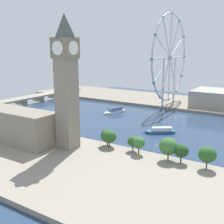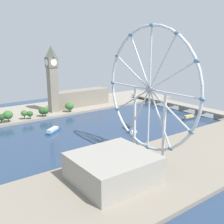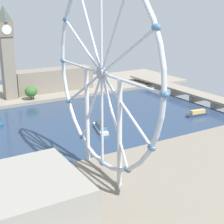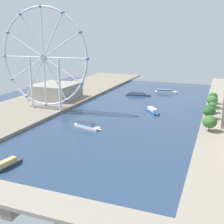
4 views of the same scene
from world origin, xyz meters
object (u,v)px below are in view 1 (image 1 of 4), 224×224
(parliament_block, at_px, (8,124))
(ferris_wheel, at_px, (170,58))
(riverside_hall, at_px, (217,98))
(tour_boat_3, at_px, (161,131))
(river_bridge, at_px, (21,100))
(tour_boat_1, at_px, (115,111))
(tour_boat_4, at_px, (62,101))
(clock_tower, at_px, (66,81))

(parliament_block, relative_size, ferris_wheel, 0.79)
(riverside_hall, bearing_deg, tour_boat_3, 173.39)
(river_bridge, xyz_separation_m, tour_boat_1, (24.02, -123.94, -3.62))
(tour_boat_4, bearing_deg, clock_tower, -38.42)
(river_bridge, distance_m, tour_boat_1, 126.29)
(clock_tower, xyz_separation_m, river_bridge, (93.51, 160.54, -43.16))
(river_bridge, xyz_separation_m, tour_boat_4, (35.70, -35.19, -3.84))
(parliament_block, height_order, tour_boat_3, parliament_block)
(parliament_block, xyz_separation_m, ferris_wheel, (193.15, -48.59, 42.77))
(riverside_hall, bearing_deg, tour_boat_4, 112.79)
(riverside_hall, height_order, river_bridge, riverside_hall)
(parliament_block, xyz_separation_m, tour_boat_3, (84.79, -86.10, -12.64))
(ferris_wheel, relative_size, river_bridge, 0.50)
(clock_tower, distance_m, tour_boat_1, 131.69)
(tour_boat_1, xyz_separation_m, tour_boat_3, (-42.86, -72.60, -0.24))
(tour_boat_1, bearing_deg, parliament_block, 9.25)
(river_bridge, bearing_deg, tour_boat_4, -44.59)
(parliament_block, relative_size, river_bridge, 0.39)
(parliament_block, height_order, tour_boat_4, parliament_block)
(riverside_hall, height_order, tour_boat_4, riverside_hall)
(tour_boat_3, relative_size, tour_boat_4, 1.08)
(tour_boat_3, distance_m, tour_boat_4, 170.31)
(clock_tower, bearing_deg, ferris_wheel, 0.47)
(parliament_block, distance_m, riverside_hall, 236.09)
(clock_tower, relative_size, riverside_hall, 1.67)
(parliament_block, bearing_deg, tour_boat_4, 28.37)
(tour_boat_1, height_order, tour_boat_3, tour_boat_1)
(tour_boat_4, bearing_deg, parliament_block, -54.18)
(riverside_hall, xyz_separation_m, tour_boat_1, (-85.72, 87.50, -9.76))
(ferris_wheel, bearing_deg, tour_boat_3, -160.91)
(parliament_block, relative_size, tour_boat_4, 3.71)
(riverside_hall, xyz_separation_m, tour_boat_4, (-74.04, 176.24, -9.98))
(tour_boat_3, height_order, tour_boat_4, tour_boat_4)
(clock_tower, height_order, parliament_block, clock_tower)
(riverside_hall, bearing_deg, parliament_block, 154.67)
(tour_boat_1, bearing_deg, clock_tower, 32.59)
(parliament_block, bearing_deg, clock_tower, -78.58)
(clock_tower, xyz_separation_m, parliament_block, (-10.12, 50.11, -34.38))
(clock_tower, distance_m, ferris_wheel, 183.22)
(ferris_wheel, height_order, tour_boat_3, ferris_wheel)
(clock_tower, relative_size, tour_boat_4, 3.90)
(riverside_hall, distance_m, tour_boat_3, 129.83)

